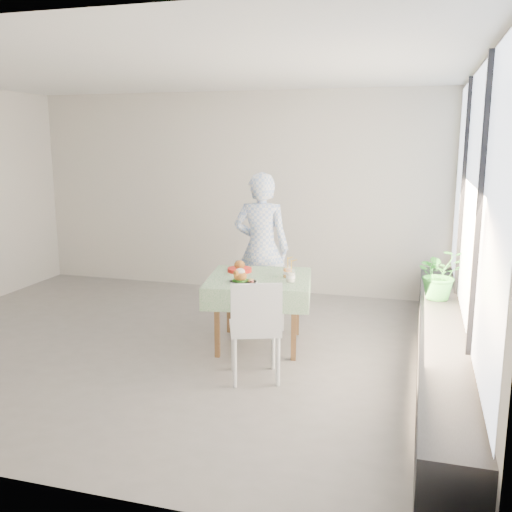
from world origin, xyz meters
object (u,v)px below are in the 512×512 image
(main_dish, at_px, (242,278))
(juice_cup_orange, at_px, (287,272))
(diner, at_px, (261,248))
(chair_near, at_px, (255,348))
(cafe_table, at_px, (259,303))
(chair_far, at_px, (266,302))
(potted_plant, at_px, (440,273))

(main_dish, relative_size, juice_cup_orange, 1.13)
(diner, bearing_deg, chair_near, 98.00)
(cafe_table, height_order, chair_far, chair_far)
(cafe_table, xyz_separation_m, chair_near, (0.20, -0.84, -0.17))
(diner, xyz_separation_m, juice_cup_orange, (0.48, -0.71, -0.09))
(juice_cup_orange, bearing_deg, potted_plant, 17.65)
(chair_far, relative_size, juice_cup_orange, 3.66)
(diner, relative_size, main_dish, 6.23)
(juice_cup_orange, relative_size, potted_plant, 0.46)
(diner, relative_size, potted_plant, 3.26)
(main_dish, xyz_separation_m, potted_plant, (1.90, 0.83, -0.02))
(main_dish, bearing_deg, chair_far, 90.20)
(juice_cup_orange, xyz_separation_m, potted_plant, (1.52, 0.48, -0.03))
(main_dish, bearing_deg, cafe_table, 69.13)
(chair_near, relative_size, juice_cup_orange, 3.71)
(chair_near, relative_size, main_dish, 3.28)
(chair_far, bearing_deg, cafe_table, -80.83)
(chair_near, distance_m, potted_plant, 2.18)
(chair_near, distance_m, juice_cup_orange, 1.05)
(cafe_table, xyz_separation_m, juice_cup_orange, (0.28, 0.07, 0.34))
(main_dish, bearing_deg, chair_near, -61.96)
(main_dish, distance_m, potted_plant, 2.08)
(cafe_table, height_order, potted_plant, potted_plant)
(chair_near, bearing_deg, potted_plant, 41.01)
(diner, bearing_deg, cafe_table, 98.44)
(chair_far, xyz_separation_m, juice_cup_orange, (0.39, -0.60, 0.52))
(diner, xyz_separation_m, potted_plant, (2.00, -0.23, -0.12))
(chair_near, bearing_deg, juice_cup_orange, 84.87)
(diner, height_order, juice_cup_orange, diner)
(chair_far, height_order, main_dish, chair_far)
(main_dish, height_order, potted_plant, potted_plant)
(cafe_table, xyz_separation_m, diner, (-0.20, 0.78, 0.43))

